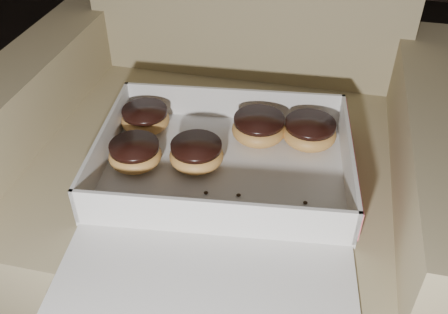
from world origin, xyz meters
TOP-DOWN VIEW (x-y plane):
  - armchair at (-0.29, 0.43)m, footprint 0.82×0.69m
  - bakery_box at (-0.26, 0.28)m, footprint 0.45×0.52m
  - donut_a at (-0.41, 0.29)m, footprint 0.09×0.09m
  - donut_b at (-0.22, 0.41)m, footprint 0.10×0.10m
  - donut_c at (-0.14, 0.41)m, footprint 0.09×0.09m
  - donut_d at (-0.43, 0.39)m, footprint 0.09×0.09m
  - donut_e at (-0.31, 0.31)m, footprint 0.09×0.09m
  - crumb_a at (-0.23, 0.25)m, footprint 0.01×0.01m
  - crumb_b at (-0.13, 0.26)m, footprint 0.01×0.01m
  - crumb_c at (-0.43, 0.17)m, footprint 0.01×0.01m
  - crumb_d at (-0.28, 0.25)m, footprint 0.01×0.01m

SIDE VIEW (x-z plane):
  - armchair at x=-0.29m, z-range -0.16..0.70m
  - crumb_a at x=-0.23m, z-range 0.39..0.39m
  - crumb_b at x=-0.13m, z-range 0.39..0.39m
  - crumb_c at x=-0.43m, z-range 0.39..0.39m
  - crumb_d at x=-0.28m, z-range 0.39..0.39m
  - bakery_box at x=-0.26m, z-range 0.36..0.43m
  - donut_d at x=-0.43m, z-range 0.39..0.44m
  - donut_a at x=-0.41m, z-range 0.39..0.44m
  - donut_e at x=-0.31m, z-range 0.39..0.44m
  - donut_c at x=-0.14m, z-range 0.39..0.44m
  - donut_b at x=-0.22m, z-range 0.39..0.44m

